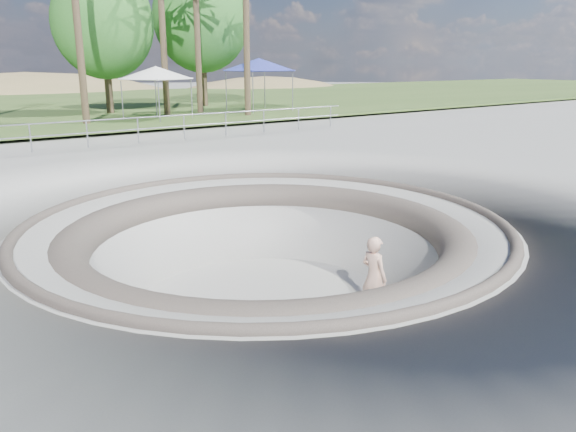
% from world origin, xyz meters
% --- Properties ---
extents(ground, '(180.00, 180.00, 0.00)m').
position_xyz_m(ground, '(0.00, 0.00, 0.00)').
color(ground, '#979792').
rests_on(ground, ground).
extents(skate_bowl, '(14.00, 14.00, 4.10)m').
position_xyz_m(skate_bowl, '(0.00, 0.00, -1.83)').
color(skate_bowl, '#979792').
rests_on(skate_bowl, ground).
extents(safety_railing, '(25.00, 0.06, 1.03)m').
position_xyz_m(safety_railing, '(0.00, 12.00, 0.69)').
color(safety_railing, gray).
rests_on(safety_railing, ground).
extents(skateboard, '(0.94, 0.59, 0.09)m').
position_xyz_m(skateboard, '(1.34, -1.94, -1.83)').
color(skateboard, olive).
rests_on(skateboard, ground).
extents(skater, '(0.44, 0.65, 1.74)m').
position_xyz_m(skater, '(1.34, -1.94, -0.94)').
color(skater, '#E7B195').
rests_on(skater, skateboard).
extents(canopy_white, '(5.06, 5.06, 2.79)m').
position_xyz_m(canopy_white, '(6.20, 19.66, 2.72)').
color(canopy_white, gray).
rests_on(canopy_white, ground).
extents(canopy_blue, '(6.43, 6.43, 3.25)m').
position_xyz_m(canopy_blue, '(13.66, 20.96, 3.13)').
color(canopy_blue, gray).
rests_on(canopy_blue, ground).
extents(bushy_tree_mid, '(5.94, 5.40, 8.57)m').
position_xyz_m(bushy_tree_mid, '(5.37, 24.91, 5.49)').
color(bushy_tree_mid, brown).
rests_on(bushy_tree_mid, ground).
extents(bushy_tree_right, '(6.74, 6.12, 9.72)m').
position_xyz_m(bushy_tree_right, '(12.78, 26.67, 6.20)').
color(bushy_tree_right, brown).
rests_on(bushy_tree_right, ground).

